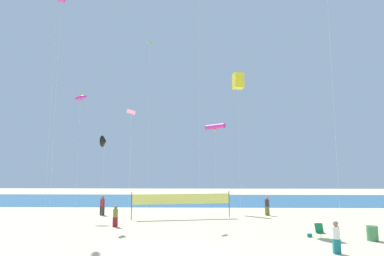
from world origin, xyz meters
TOP-DOWN VIEW (x-y plane):
  - ocean_band at (0.00, 31.33)m, footprint 120.00×20.00m
  - beachgoer_olive_shirt at (-4.76, 8.57)m, footprint 0.37×0.37m
  - beachgoer_maroon_shirt at (-7.71, 14.88)m, footprint 0.42×0.42m
  - beachgoer_charcoal_shirt at (8.23, 15.12)m, footprint 0.41×0.41m
  - beachgoer_white_shirt at (8.88, 0.94)m, footprint 0.38×0.38m
  - folding_beach_chair at (9.48, 4.91)m, footprint 0.52×0.65m
  - trash_barrel at (12.39, 4.11)m, footprint 0.65×0.65m
  - volleyball_net at (0.09, 12.90)m, footprint 8.80×1.74m
  - beach_handbag at (8.88, 5.09)m, footprint 0.29×0.14m
  - kite_black_delta at (-5.77, 8.39)m, footprint 0.49×0.96m
  - kite_magenta_tube at (3.47, 18.78)m, footprint 2.30×2.08m
  - kite_pink_diamond at (-2.31, 2.20)m, footprint 0.71×0.71m
  - kite_yellow_box at (5.10, 10.41)m, footprint 1.00×1.00m
  - kite_magenta_inflatable at (-10.45, 15.19)m, footprint 1.36×0.61m
  - kite_lime_diamond at (-3.32, 14.82)m, footprint 0.82×0.83m

SIDE VIEW (x-z plane):
  - ocean_band at x=0.00m, z-range 0.00..0.01m
  - beach_handbag at x=8.88m, z-range 0.00..0.23m
  - trash_barrel at x=12.39m, z-range 0.00..0.90m
  - folding_beach_chair at x=9.48m, z-range 0.02..0.91m
  - beachgoer_olive_shirt at x=-4.76m, z-range 0.05..1.66m
  - beachgoer_white_shirt at x=8.88m, z-range 0.06..1.72m
  - beachgoer_charcoal_shirt at x=8.23m, z-range 0.06..1.86m
  - beachgoer_maroon_shirt at x=-7.71m, z-range 0.06..1.90m
  - volleyball_net at x=0.09m, z-range 0.44..2.84m
  - kite_black_delta at x=-5.77m, z-range 3.05..10.09m
  - kite_pink_diamond at x=-2.31m, z-range 3.71..11.68m
  - kite_magenta_tube at x=3.47m, z-range 4.41..13.81m
  - kite_magenta_inflatable at x=-10.45m, z-range 5.61..17.69m
  - kite_yellow_box at x=5.10m, z-range 5.64..18.27m
  - kite_lime_diamond at x=-3.32m, z-range 8.29..25.92m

